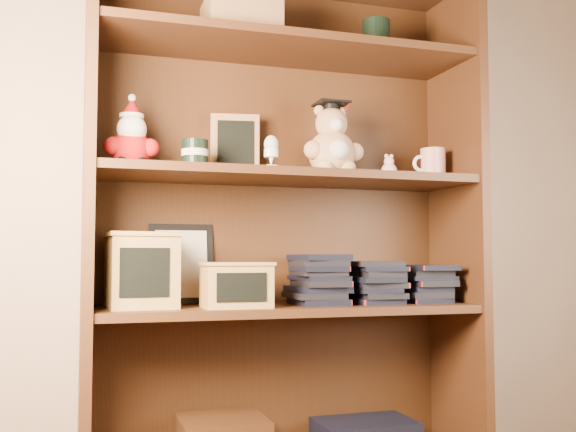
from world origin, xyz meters
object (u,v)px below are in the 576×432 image
Objects in this scene: grad_teddy_bear at (332,146)px; teacher_mug at (432,164)px; treats_box at (142,270)px; bookcase at (282,230)px.

teacher_mug is at bearing 1.16° from grad_teddy_bear.
treats_box is at bearing 179.38° from grad_teddy_bear.
teacher_mug reaches higher than treats_box.
bookcase is 0.45m from treats_box.
grad_teddy_bear reaches higher than treats_box.
bookcase is 7.51× the size of treats_box.
grad_teddy_bear is 1.12× the size of treats_box.
teacher_mug is at bearing 0.06° from treats_box.
teacher_mug is (0.50, -0.05, 0.22)m from bookcase.
bookcase is 0.30m from grad_teddy_bear.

